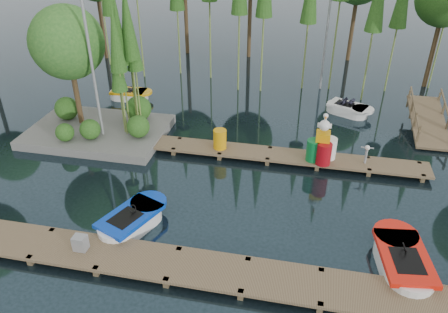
% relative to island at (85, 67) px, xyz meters
% --- Properties ---
extents(ground_plane, '(90.00, 90.00, 0.00)m').
position_rel_island_xyz_m(ground_plane, '(6.30, -3.29, -3.18)').
color(ground_plane, '#1B2B33').
extents(near_dock, '(18.00, 1.50, 0.50)m').
position_rel_island_xyz_m(near_dock, '(6.30, -7.79, -2.95)').
color(near_dock, brown).
rests_on(near_dock, ground).
extents(far_dock, '(15.00, 1.20, 0.50)m').
position_rel_island_xyz_m(far_dock, '(7.30, -0.79, -2.95)').
color(far_dock, brown).
rests_on(far_dock, ground).
extents(island, '(6.20, 4.20, 6.75)m').
position_rel_island_xyz_m(island, '(0.00, 0.00, 0.00)').
color(island, slate).
rests_on(island, ground).
extents(lamp_island, '(0.30, 0.30, 7.25)m').
position_rel_island_xyz_m(lamp_island, '(0.80, -0.79, 1.08)').
color(lamp_island, gray).
rests_on(lamp_island, ground).
extents(lamp_rear, '(0.30, 0.30, 7.25)m').
position_rel_island_xyz_m(lamp_rear, '(10.30, 7.71, 1.08)').
color(lamp_rear, gray).
rests_on(lamp_rear, ground).
extents(ramp, '(1.50, 3.94, 1.49)m').
position_rel_island_xyz_m(ramp, '(15.30, 3.21, -2.60)').
color(ramp, brown).
rests_on(ramp, ground).
extents(boat_blue, '(2.19, 3.02, 0.93)m').
position_rel_island_xyz_m(boat_blue, '(4.36, -6.17, -2.92)').
color(boat_blue, white).
rests_on(boat_blue, ground).
extents(boat_red, '(1.73, 3.15, 1.01)m').
position_rel_island_xyz_m(boat_red, '(12.93, -6.35, -2.89)').
color(boat_red, white).
rests_on(boat_red, ground).
extents(boat_yellow_far, '(2.41, 1.15, 1.19)m').
position_rel_island_xyz_m(boat_yellow_far, '(0.07, 4.05, -2.93)').
color(boat_yellow_far, white).
rests_on(boat_yellow_far, ground).
extents(boat_white_far, '(2.65, 2.01, 1.14)m').
position_rel_island_xyz_m(boat_white_far, '(11.75, 4.52, -2.93)').
color(boat_white_far, white).
rests_on(boat_white_far, ground).
extents(utility_cabinet, '(0.40, 0.34, 0.49)m').
position_rel_island_xyz_m(utility_cabinet, '(3.38, -7.79, -2.64)').
color(utility_cabinet, gray).
rests_on(utility_cabinet, near_dock).
extents(yellow_barrel, '(0.57, 0.57, 0.85)m').
position_rel_island_xyz_m(yellow_barrel, '(6.20, -0.79, -2.46)').
color(yellow_barrel, orange).
rests_on(yellow_barrel, far_dock).
extents(drum_cluster, '(1.20, 1.10, 2.07)m').
position_rel_island_xyz_m(drum_cluster, '(10.47, -0.95, -2.27)').
color(drum_cluster, '#0B692D').
rests_on(drum_cluster, far_dock).
extents(seagull_post, '(0.50, 0.27, 0.80)m').
position_rel_island_xyz_m(seagull_post, '(12.22, -0.79, -2.34)').
color(seagull_post, gray).
rests_on(seagull_post, far_dock).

